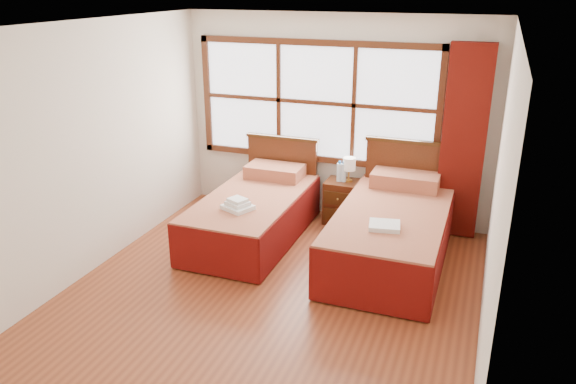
% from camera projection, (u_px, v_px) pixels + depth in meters
% --- Properties ---
extents(floor, '(4.50, 4.50, 0.00)m').
position_uv_depth(floor, '(270.00, 294.00, 5.64)').
color(floor, brown).
rests_on(floor, ground).
extents(ceiling, '(4.50, 4.50, 0.00)m').
position_uv_depth(ceiling, '(267.00, 25.00, 4.72)').
color(ceiling, white).
rests_on(ceiling, wall_back).
extents(wall_back, '(4.00, 0.00, 4.00)m').
position_uv_depth(wall_back, '(335.00, 119.00, 7.15)').
color(wall_back, silver).
rests_on(wall_back, floor).
extents(wall_left, '(0.00, 4.50, 4.50)m').
position_uv_depth(wall_left, '(91.00, 150.00, 5.83)').
color(wall_left, silver).
rests_on(wall_left, floor).
extents(wall_right, '(0.00, 4.50, 4.50)m').
position_uv_depth(wall_right, '(498.00, 199.00, 4.53)').
color(wall_right, silver).
rests_on(wall_right, floor).
extents(window, '(3.16, 0.06, 1.56)m').
position_uv_depth(window, '(316.00, 102.00, 7.13)').
color(window, white).
rests_on(window, wall_back).
extents(curtain, '(0.50, 0.16, 2.30)m').
position_uv_depth(curtain, '(463.00, 143.00, 6.56)').
color(curtain, '#5E0F09').
rests_on(curtain, wall_back).
extents(bed_left, '(1.06, 2.08, 1.03)m').
position_uv_depth(bed_left, '(255.00, 213.00, 6.80)').
color(bed_left, '#3E230D').
rests_on(bed_left, floor).
extents(bed_right, '(1.17, 2.27, 1.14)m').
position_uv_depth(bed_right, '(392.00, 230.00, 6.24)').
color(bed_right, '#3E230D').
rests_on(bed_right, floor).
extents(nightstand, '(0.42, 0.42, 0.56)m').
position_uv_depth(nightstand, '(342.00, 202.00, 7.23)').
color(nightstand, '#4B2310').
rests_on(nightstand, floor).
extents(towels_left, '(0.39, 0.37, 0.13)m').
position_uv_depth(towels_left, '(238.00, 205.00, 6.26)').
color(towels_left, white).
rests_on(towels_left, bed_left).
extents(towels_right, '(0.35, 0.32, 0.05)m').
position_uv_depth(towels_right, '(384.00, 226.00, 5.66)').
color(towels_right, white).
rests_on(towels_right, bed_right).
extents(lamp, '(0.16, 0.16, 0.31)m').
position_uv_depth(lamp, '(349.00, 165.00, 7.06)').
color(lamp, gold).
rests_on(lamp, nightstand).
extents(bottle_near, '(0.07, 0.07, 0.27)m').
position_uv_depth(bottle_near, '(339.00, 172.00, 7.09)').
color(bottle_near, '#C3E8FB').
rests_on(bottle_near, nightstand).
extents(bottle_far, '(0.07, 0.07, 0.27)m').
position_uv_depth(bottle_far, '(344.00, 172.00, 7.08)').
color(bottle_far, '#C3E8FB').
rests_on(bottle_far, nightstand).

